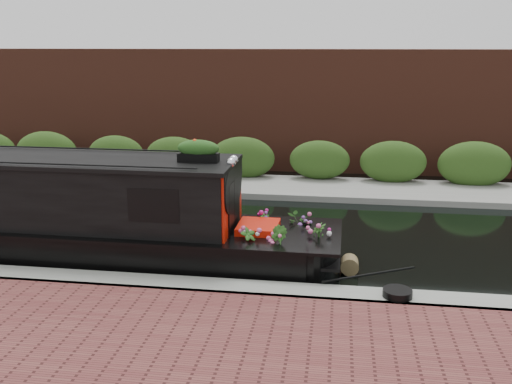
# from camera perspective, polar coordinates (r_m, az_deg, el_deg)

# --- Properties ---
(ground) EXTENTS (80.00, 80.00, 0.00)m
(ground) POSITION_cam_1_polar(r_m,az_deg,el_deg) (12.97, -4.49, -4.18)
(ground) COLOR black
(ground) RESTS_ON ground
(near_bank_coping) EXTENTS (40.00, 0.60, 0.50)m
(near_bank_coping) POSITION_cam_1_polar(r_m,az_deg,el_deg) (10.01, -8.73, -10.19)
(near_bank_coping) COLOR gray
(near_bank_coping) RESTS_ON ground
(far_bank_path) EXTENTS (40.00, 2.40, 0.34)m
(far_bank_path) POSITION_cam_1_polar(r_m,az_deg,el_deg) (16.93, -1.35, 0.35)
(far_bank_path) COLOR gray
(far_bank_path) RESTS_ON ground
(far_hedge) EXTENTS (40.00, 1.10, 2.80)m
(far_hedge) POSITION_cam_1_polar(r_m,az_deg,el_deg) (17.79, -0.86, 1.06)
(far_hedge) COLOR #2C4C19
(far_hedge) RESTS_ON ground
(far_brick_wall) EXTENTS (40.00, 1.00, 8.00)m
(far_brick_wall) POSITION_cam_1_polar(r_m,az_deg,el_deg) (19.81, 0.11, 2.47)
(far_brick_wall) COLOR #582A1D
(far_brick_wall) RESTS_ON ground
(narrowboat) EXTENTS (11.31, 2.09, 2.67)m
(narrowboat) POSITION_cam_1_polar(r_m,az_deg,el_deg) (12.14, -20.65, -2.53)
(narrowboat) COLOR black
(narrowboat) RESTS_ON ground
(rope_fender) EXTENTS (0.33, 0.34, 0.33)m
(rope_fender) POSITION_cam_1_polar(r_m,az_deg,el_deg) (10.87, 9.34, -7.20)
(rope_fender) COLOR brown
(rope_fender) RESTS_ON ground
(coiled_mooring_rope) EXTENTS (0.47, 0.47, 0.12)m
(coiled_mooring_rope) POSITION_cam_1_polar(r_m,az_deg,el_deg) (9.52, 13.96, -9.78)
(coiled_mooring_rope) COLOR black
(coiled_mooring_rope) RESTS_ON near_bank_coping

